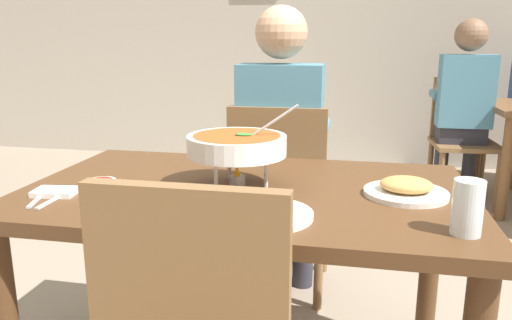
% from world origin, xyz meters
% --- Properties ---
extents(cafe_rear_partition, '(10.00, 0.10, 3.00)m').
position_xyz_m(cafe_rear_partition, '(0.00, 3.42, 1.50)').
color(cafe_rear_partition, '#BCB2A3').
rests_on(cafe_rear_partition, ground_plane).
extents(dining_table_main, '(1.34, 0.81, 0.73)m').
position_xyz_m(dining_table_main, '(0.00, 0.00, 0.63)').
color(dining_table_main, '#51331C').
rests_on(dining_table_main, ground_plane).
extents(chair_diner_main, '(0.44, 0.44, 0.90)m').
position_xyz_m(chair_diner_main, '(-0.00, 0.69, 0.51)').
color(chair_diner_main, brown).
rests_on(chair_diner_main, ground_plane).
extents(diner_main, '(0.40, 0.45, 1.31)m').
position_xyz_m(diner_main, '(0.00, 0.73, 0.75)').
color(diner_main, '#2D2D38').
rests_on(diner_main, ground_plane).
extents(curry_bowl, '(0.33, 0.30, 0.26)m').
position_xyz_m(curry_bowl, '(-0.03, 0.00, 0.86)').
color(curry_bowl, silver).
rests_on(curry_bowl, dining_table_main).
extents(rice_plate, '(0.24, 0.24, 0.06)m').
position_xyz_m(rice_plate, '(0.11, -0.25, 0.75)').
color(rice_plate, white).
rests_on(rice_plate, dining_table_main).
extents(appetizer_plate, '(0.24, 0.24, 0.06)m').
position_xyz_m(appetizer_plate, '(0.47, 0.01, 0.75)').
color(appetizer_plate, white).
rests_on(appetizer_plate, dining_table_main).
extents(sauce_dish, '(0.09, 0.09, 0.02)m').
position_xyz_m(sauce_dish, '(-0.44, -0.08, 0.74)').
color(sauce_dish, white).
rests_on(sauce_dish, dining_table_main).
extents(napkin_folded, '(0.13, 0.09, 0.02)m').
position_xyz_m(napkin_folded, '(-0.53, -0.18, 0.74)').
color(napkin_folded, white).
rests_on(napkin_folded, dining_table_main).
extents(fork_utensil, '(0.06, 0.17, 0.01)m').
position_xyz_m(fork_utensil, '(-0.55, -0.23, 0.74)').
color(fork_utensil, silver).
rests_on(fork_utensil, dining_table_main).
extents(spoon_utensil, '(0.01, 0.17, 0.01)m').
position_xyz_m(spoon_utensil, '(-0.50, -0.23, 0.74)').
color(spoon_utensil, silver).
rests_on(spoon_utensil, dining_table_main).
extents(drink_glass, '(0.07, 0.07, 0.13)m').
position_xyz_m(drink_glass, '(0.58, -0.27, 0.79)').
color(drink_glass, silver).
rests_on(drink_glass, dining_table_main).
extents(chair_bg_left, '(0.46, 0.46, 0.90)m').
position_xyz_m(chair_bg_left, '(1.10, 2.39, 0.51)').
color(chair_bg_left, brown).
rests_on(chair_bg_left, ground_plane).
extents(patron_bg_left, '(0.40, 0.45, 1.31)m').
position_xyz_m(patron_bg_left, '(1.07, 2.32, 0.75)').
color(patron_bg_left, '#2D2D38').
rests_on(patron_bg_left, ground_plane).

